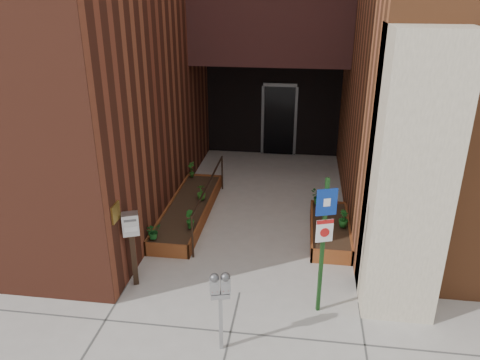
% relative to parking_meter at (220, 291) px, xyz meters
% --- Properties ---
extents(ground, '(80.00, 80.00, 0.00)m').
position_rel_parking_meter_xyz_m(ground, '(0.08, 1.34, -1.00)').
color(ground, '#9E9991').
rests_on(ground, ground).
extents(planter_left, '(0.90, 3.60, 0.30)m').
position_rel_parking_meter_xyz_m(planter_left, '(-1.47, 4.04, -0.86)').
color(planter_left, brown).
rests_on(planter_left, ground).
extents(planter_right, '(0.80, 2.20, 0.30)m').
position_rel_parking_meter_xyz_m(planter_right, '(1.68, 3.54, -0.86)').
color(planter_right, brown).
rests_on(planter_right, ground).
extents(handrail, '(0.04, 3.34, 0.90)m').
position_rel_parking_meter_xyz_m(handrail, '(-0.97, 3.99, -0.25)').
color(handrail, black).
rests_on(handrail, ground).
extents(parking_meter, '(0.30, 0.17, 1.29)m').
position_rel_parking_meter_xyz_m(parking_meter, '(0.00, 0.00, 0.00)').
color(parking_meter, '#99999B').
rests_on(parking_meter, ground).
extents(sign_post, '(0.31, 0.13, 2.32)m').
position_rel_parking_meter_xyz_m(sign_post, '(1.41, 1.05, 0.43)').
color(sign_post, '#173C16').
rests_on(sign_post, ground).
extents(payment_dropbox, '(0.33, 0.29, 1.38)m').
position_rel_parking_meter_xyz_m(payment_dropbox, '(-1.77, 1.36, 0.00)').
color(payment_dropbox, black).
rests_on(payment_dropbox, ground).
extents(shrub_left_a, '(0.41, 0.41, 0.32)m').
position_rel_parking_meter_xyz_m(shrub_left_a, '(-1.77, 2.44, -0.54)').
color(shrub_left_a, '#18551E').
rests_on(shrub_left_a, planter_left).
extents(shrub_left_b, '(0.29, 0.29, 0.37)m').
position_rel_parking_meter_xyz_m(shrub_left_b, '(-1.17, 2.97, -0.51)').
color(shrub_left_b, '#185317').
rests_on(shrub_left_b, planter_left).
extents(shrub_left_c, '(0.27, 0.27, 0.36)m').
position_rel_parking_meter_xyz_m(shrub_left_c, '(-1.23, 4.33, -0.51)').
color(shrub_left_c, '#29601B').
rests_on(shrub_left_c, planter_left).
extents(shrub_left_d, '(0.30, 0.30, 0.40)m').
position_rel_parking_meter_xyz_m(shrub_left_d, '(-1.77, 5.64, -0.49)').
color(shrub_left_d, '#265E1B').
rests_on(shrub_left_d, planter_left).
extents(shrub_right_a, '(0.28, 0.28, 0.36)m').
position_rel_parking_meter_xyz_m(shrub_right_a, '(1.93, 3.45, -0.52)').
color(shrub_right_a, '#1C6320').
rests_on(shrub_right_a, planter_right).
extents(shrub_right_b, '(0.24, 0.24, 0.33)m').
position_rel_parking_meter_xyz_m(shrub_right_b, '(1.59, 3.51, -0.53)').
color(shrub_right_b, '#204E16').
rests_on(shrub_right_b, planter_right).
extents(shrub_right_c, '(0.43, 0.43, 0.35)m').
position_rel_parking_meter_xyz_m(shrub_right_c, '(1.43, 4.44, -0.52)').
color(shrub_right_c, '#1A5C20').
rests_on(shrub_right_c, planter_right).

